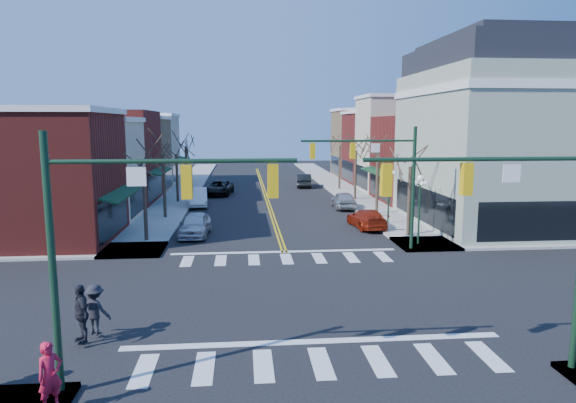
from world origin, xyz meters
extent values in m
plane|color=black|center=(0.00, 0.00, 0.00)|extent=(160.00, 160.00, 0.00)
cube|color=#9E9B93|center=(-8.75, 20.00, 0.07)|extent=(3.50, 70.00, 0.15)
cube|color=#9E9B93|center=(8.75, 20.00, 0.07)|extent=(3.50, 70.00, 0.15)
cube|color=maroon|center=(-15.50, 11.75, 4.00)|extent=(10.00, 8.50, 8.00)
cube|color=#BCB49B|center=(-15.50, 19.50, 3.75)|extent=(10.00, 7.00, 7.50)
cube|color=maroon|center=(-15.50, 27.50, 4.25)|extent=(10.00, 9.00, 8.50)
cube|color=#90724F|center=(-15.50, 35.75, 3.90)|extent=(10.00, 7.50, 7.80)
cube|color=#BCB49B|center=(-15.50, 43.50, 4.10)|extent=(10.00, 8.00, 8.20)
cube|color=maroon|center=(15.50, 25.75, 4.00)|extent=(10.00, 8.50, 8.00)
cube|color=#BCB49B|center=(15.50, 33.50, 5.00)|extent=(10.00, 7.00, 10.00)
cube|color=maroon|center=(15.50, 41.00, 4.25)|extent=(10.00, 8.00, 8.50)
cube|color=#90724F|center=(15.50, 49.00, 4.50)|extent=(10.00, 8.00, 9.00)
cube|color=#97A28C|center=(16.50, 14.50, 5.50)|extent=(12.00, 14.00, 11.00)
cube|color=white|center=(16.50, 14.50, 9.60)|extent=(12.25, 14.25, 0.50)
cube|color=black|center=(16.50, 14.50, 11.90)|extent=(11.40, 13.40, 1.80)
cube|color=black|center=(16.50, 14.50, 13.00)|extent=(9.80, 11.80, 0.60)
cylinder|color=#14331E|center=(-7.40, -7.40, 3.60)|extent=(0.20, 0.20, 7.20)
cylinder|color=#14331E|center=(-4.15, -7.40, 6.40)|extent=(6.50, 0.12, 0.12)
cube|color=gold|center=(-3.83, -7.40, 5.85)|extent=(0.28, 0.28, 0.90)
cube|color=gold|center=(-1.55, -7.40, 5.85)|extent=(0.28, 0.28, 0.90)
cylinder|color=#14331E|center=(4.15, -7.40, 6.40)|extent=(6.50, 0.12, 0.12)
cube|color=gold|center=(3.83, -7.40, 5.85)|extent=(0.28, 0.28, 0.90)
cube|color=gold|center=(1.55, -7.40, 5.85)|extent=(0.28, 0.28, 0.90)
cylinder|color=#14331E|center=(7.40, 7.40, 3.60)|extent=(0.20, 0.20, 7.20)
cylinder|color=#14331E|center=(4.15, 7.40, 6.40)|extent=(6.50, 0.12, 0.12)
cube|color=gold|center=(3.83, 7.40, 5.85)|extent=(0.28, 0.28, 0.90)
cube|color=gold|center=(1.55, 7.40, 5.85)|extent=(0.28, 0.28, 0.90)
cylinder|color=#14331E|center=(8.20, 8.50, 2.00)|extent=(0.12, 0.12, 4.00)
sphere|color=white|center=(8.20, 8.50, 4.15)|extent=(0.36, 0.36, 0.36)
cylinder|color=#14331E|center=(8.20, 15.00, 2.00)|extent=(0.12, 0.12, 4.00)
sphere|color=white|center=(8.20, 15.00, 4.15)|extent=(0.36, 0.36, 0.36)
cylinder|color=#382B21|center=(-8.40, 11.00, 2.38)|extent=(0.24, 0.24, 4.76)
cylinder|color=#382B21|center=(-8.40, 19.00, 2.52)|extent=(0.24, 0.24, 5.04)
cylinder|color=#382B21|center=(-8.40, 27.00, 2.27)|extent=(0.24, 0.24, 4.55)
cylinder|color=#382B21|center=(-8.40, 35.00, 2.45)|extent=(0.24, 0.24, 4.90)
cylinder|color=#382B21|center=(8.40, 11.00, 2.31)|extent=(0.24, 0.24, 4.62)
cylinder|color=#382B21|center=(8.40, 19.00, 2.59)|extent=(0.24, 0.24, 5.18)
cylinder|color=#382B21|center=(8.40, 27.00, 2.42)|extent=(0.24, 0.24, 4.83)
cylinder|color=#382B21|center=(8.40, 35.00, 2.48)|extent=(0.24, 0.24, 4.97)
imported|color=silver|center=(-5.53, 12.55, 0.77)|extent=(2.06, 4.59, 1.53)
imported|color=white|center=(-6.40, 24.94, 0.80)|extent=(2.09, 4.96, 1.59)
imported|color=black|center=(-4.80, 32.15, 0.74)|extent=(3.17, 5.62, 1.48)
imported|color=maroon|center=(6.40, 14.10, 0.67)|extent=(2.29, 4.78, 1.34)
imported|color=#AFB0B4|center=(6.40, 22.56, 0.75)|extent=(1.87, 4.43, 1.49)
imported|color=black|center=(4.80, 38.02, 0.76)|extent=(2.11, 4.77, 1.52)
imported|color=red|center=(-7.30, -8.36, 1.04)|extent=(0.75, 0.77, 1.78)
imported|color=black|center=(-7.76, -4.23, 1.14)|extent=(1.02, 1.24, 1.98)
imported|color=black|center=(-7.48, -3.63, 1.03)|extent=(1.30, 1.03, 1.77)
camera|label=1|loc=(-2.36, -21.03, 7.39)|focal=32.00mm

